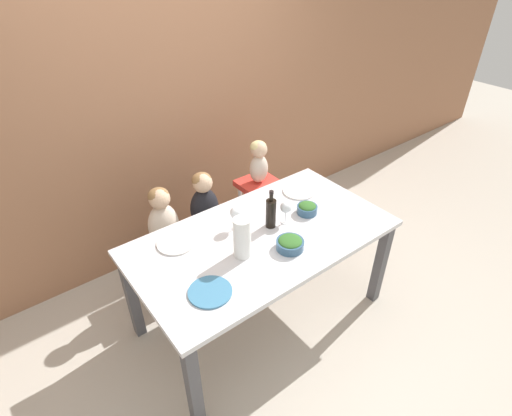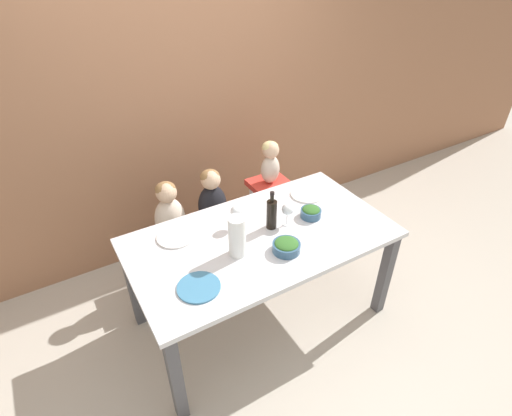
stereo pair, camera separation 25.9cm
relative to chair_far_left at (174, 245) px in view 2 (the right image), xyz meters
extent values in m
plane|color=#BCB2A3|center=(0.40, -0.68, -0.38)|extent=(14.00, 14.00, 0.00)
cube|color=#9E6B4C|center=(0.40, 0.52, 0.97)|extent=(10.00, 0.06, 2.70)
cube|color=silver|center=(0.40, -0.68, 0.38)|extent=(1.75, 0.95, 0.03)
cube|color=#4C4C51|center=(-0.41, -1.09, -0.01)|extent=(0.07, 0.07, 0.74)
cube|color=#4C4C51|center=(1.21, -1.09, -0.01)|extent=(0.07, 0.07, 0.74)
cube|color=#4C4C51|center=(-0.41, -0.26, -0.01)|extent=(0.07, 0.07, 0.74)
cube|color=#4C4C51|center=(1.21, -0.26, -0.01)|extent=(0.07, 0.07, 0.74)
cylinder|color=silver|center=(-0.14, -0.14, -0.18)|extent=(0.04, 0.04, 0.41)
cylinder|color=silver|center=(0.14, -0.14, -0.18)|extent=(0.04, 0.04, 0.41)
cylinder|color=silver|center=(-0.14, 0.14, -0.18)|extent=(0.04, 0.04, 0.41)
cylinder|color=silver|center=(0.14, 0.14, -0.18)|extent=(0.04, 0.04, 0.41)
cube|color=#2D2D33|center=(0.00, 0.00, 0.05)|extent=(0.39, 0.36, 0.05)
cylinder|color=silver|center=(0.22, -0.14, -0.18)|extent=(0.04, 0.04, 0.41)
cylinder|color=silver|center=(0.49, -0.14, -0.18)|extent=(0.04, 0.04, 0.41)
cylinder|color=silver|center=(0.22, 0.14, -0.18)|extent=(0.04, 0.04, 0.41)
cylinder|color=silver|center=(0.49, 0.14, -0.18)|extent=(0.04, 0.04, 0.41)
cube|color=#2D2D33|center=(0.36, 0.00, 0.05)|extent=(0.39, 0.36, 0.05)
cylinder|color=silver|center=(0.78, -0.12, -0.06)|extent=(0.04, 0.04, 0.64)
cylinder|color=silver|center=(1.01, -0.12, -0.06)|extent=(0.04, 0.04, 0.64)
cylinder|color=silver|center=(0.78, 0.12, -0.06)|extent=(0.04, 0.04, 0.64)
cylinder|color=silver|center=(1.01, 0.12, -0.06)|extent=(0.04, 0.04, 0.64)
cube|color=red|center=(0.90, 0.00, 0.28)|extent=(0.33, 0.31, 0.05)
ellipsoid|color=beige|center=(0.00, 0.00, 0.26)|extent=(0.23, 0.19, 0.36)
sphere|color=#D6AD89|center=(0.00, 0.00, 0.50)|extent=(0.15, 0.15, 0.15)
ellipsoid|color=olive|center=(0.00, 0.01, 0.52)|extent=(0.15, 0.15, 0.11)
ellipsoid|color=black|center=(0.36, 0.00, 0.26)|extent=(0.23, 0.19, 0.36)
sphere|color=#D6AD89|center=(0.36, 0.00, 0.50)|extent=(0.15, 0.15, 0.15)
ellipsoid|color=olive|center=(0.36, 0.01, 0.52)|extent=(0.15, 0.15, 0.11)
ellipsoid|color=beige|center=(0.90, 0.00, 0.43)|extent=(0.16, 0.14, 0.25)
sphere|color=#D6AD89|center=(0.90, 0.00, 0.61)|extent=(0.14, 0.14, 0.14)
ellipsoid|color=#DBC684|center=(0.90, 0.01, 0.63)|extent=(0.14, 0.13, 0.10)
cylinder|color=black|center=(0.51, -0.63, 0.50)|extent=(0.07, 0.07, 0.21)
cylinder|color=black|center=(0.51, -0.63, 0.64)|extent=(0.03, 0.03, 0.07)
cylinder|color=black|center=(0.51, -0.63, 0.67)|extent=(0.03, 0.03, 0.02)
cylinder|color=white|center=(0.18, -0.76, 0.53)|extent=(0.11, 0.11, 0.27)
cylinder|color=white|center=(0.61, -0.66, 0.40)|extent=(0.06, 0.06, 0.00)
cylinder|color=white|center=(0.61, -0.66, 0.44)|extent=(0.01, 0.01, 0.08)
ellipsoid|color=white|center=(0.61, -0.66, 0.52)|extent=(0.08, 0.08, 0.08)
cylinder|color=white|center=(0.31, -0.51, 0.40)|extent=(0.06, 0.06, 0.00)
cylinder|color=white|center=(0.31, -0.51, 0.44)|extent=(0.01, 0.01, 0.08)
ellipsoid|color=white|center=(0.31, -0.51, 0.52)|extent=(0.08, 0.08, 0.08)
cylinder|color=#335675|center=(0.45, -0.89, 0.43)|extent=(0.18, 0.18, 0.06)
ellipsoid|color=#336628|center=(0.45, -0.89, 0.46)|extent=(0.15, 0.15, 0.04)
cylinder|color=#335675|center=(0.81, -0.67, 0.43)|extent=(0.15, 0.15, 0.06)
ellipsoid|color=#336628|center=(0.81, -0.67, 0.46)|extent=(0.12, 0.12, 0.04)
cylinder|color=teal|center=(-0.15, -0.90, 0.40)|extent=(0.25, 0.25, 0.01)
cylinder|color=silver|center=(-0.10, -0.40, 0.40)|extent=(0.25, 0.25, 0.01)
cylinder|color=silver|center=(0.96, -0.43, 0.40)|extent=(0.25, 0.25, 0.01)
camera|label=1|loc=(-0.90, -2.29, 2.06)|focal=28.00mm
camera|label=2|loc=(-0.69, -2.44, 2.06)|focal=28.00mm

